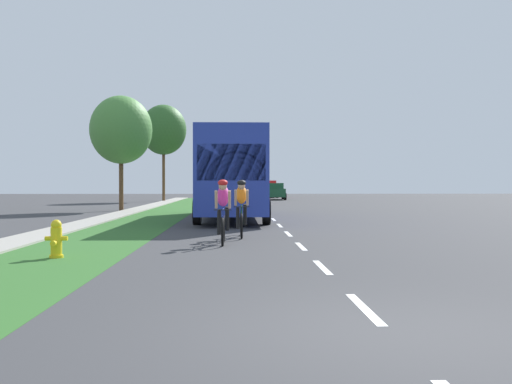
{
  "coord_description": "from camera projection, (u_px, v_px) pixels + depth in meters",
  "views": [
    {
      "loc": [
        -1.51,
        -5.79,
        1.49
      ],
      "look_at": [
        -0.67,
        20.45,
        1.11
      ],
      "focal_mm": 42.07,
      "sensor_mm": 36.0,
      "label": 1
    }
  ],
  "objects": [
    {
      "name": "ground_plane",
      "position": [
        272.0,
        218.0,
        25.84
      ],
      "size": [
        120.0,
        120.0,
        0.0
      ],
      "primitive_type": "plane",
      "color": "#38383A"
    },
    {
      "name": "cyclist_lead",
      "position": [
        223.0,
        211.0,
        14.65
      ],
      "size": [
        0.42,
        1.72,
        1.58
      ],
      "color": "black",
      "rests_on": "ground_plane"
    },
    {
      "name": "pickup_maroon",
      "position": [
        235.0,
        192.0,
        43.73
      ],
      "size": [
        2.22,
        5.1,
        1.64
      ],
      "color": "maroon",
      "rests_on": "ground_plane"
    },
    {
      "name": "lane_markings_center",
      "position": [
        267.0,
        213.0,
        29.84
      ],
      "size": [
        0.12,
        54.3,
        0.01
      ],
      "color": "white",
      "rests_on": "ground_plane"
    },
    {
      "name": "grass_verge",
      "position": [
        153.0,
        218.0,
        25.68
      ],
      "size": [
        2.71,
        70.0,
        0.01
      ],
      "primitive_type": "cube",
      "color": "#2D6026",
      "rests_on": "ground_plane"
    },
    {
      "name": "fire_hydrant_yellow",
      "position": [
        56.0,
        239.0,
        11.92
      ],
      "size": [
        0.44,
        0.38,
        0.76
      ],
      "color": "yellow",
      "rests_on": "ground_plane"
    },
    {
      "name": "sedan_dark_green",
      "position": [
        274.0,
        191.0,
        54.7
      ],
      "size": [
        1.98,
        4.3,
        1.52
      ],
      "color": "#194C2D",
      "rests_on": "ground_plane"
    },
    {
      "name": "street_tree_far",
      "position": [
        164.0,
        130.0,
        49.75
      ],
      "size": [
        3.78,
        3.78,
        8.03
      ],
      "color": "brown",
      "rests_on": "ground_plane"
    },
    {
      "name": "suv_red",
      "position": [
        267.0,
        189.0,
        63.25
      ],
      "size": [
        2.15,
        4.7,
        1.79
      ],
      "color": "red",
      "rests_on": "ground_plane"
    },
    {
      "name": "bus_blue",
      "position": [
        233.0,
        172.0,
        25.31
      ],
      "size": [
        2.78,
        11.6,
        3.48
      ],
      "color": "#23389E",
      "rests_on": "ground_plane"
    },
    {
      "name": "sidewalk_concrete",
      "position": [
        107.0,
        218.0,
        25.61
      ],
      "size": [
        1.21,
        70.0,
        0.1
      ],
      "primitive_type": "cube",
      "color": "#9E998E",
      "rests_on": "ground_plane"
    },
    {
      "name": "cyclist_trailing",
      "position": [
        241.0,
        208.0,
        16.51
      ],
      "size": [
        0.42,
        1.72,
        1.58
      ],
      "color": "black",
      "rests_on": "ground_plane"
    },
    {
      "name": "street_tree_near",
      "position": [
        121.0,
        130.0,
        32.57
      ],
      "size": [
        3.37,
        3.37,
        6.26
      ],
      "color": "brown",
      "rests_on": "ground_plane"
    }
  ]
}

